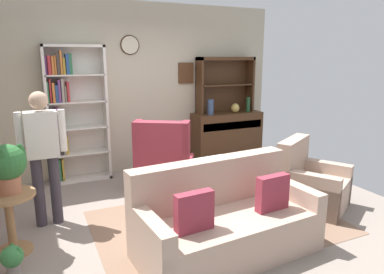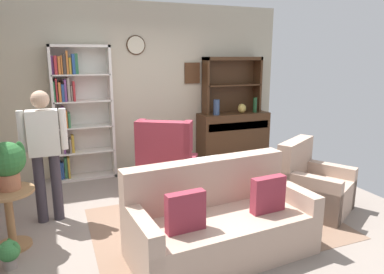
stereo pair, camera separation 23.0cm
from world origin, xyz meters
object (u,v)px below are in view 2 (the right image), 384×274
Objects in this scene: bookshelf at (78,111)px; vase_tall at (216,107)px; vase_round at (242,108)px; couch_floral at (219,223)px; sideboard at (233,135)px; bottle_wine at (255,105)px; person_reading at (45,147)px; armchair_floral at (313,188)px; plant_stand at (9,213)px; potted_plant_large at (7,162)px; book_stack at (211,182)px; wingback_chair at (167,163)px; coffee_table at (204,189)px; potted_plant_small at (9,252)px; sideboard_hutch at (232,77)px.

vase_tall is (2.32, -0.16, -0.04)m from bookshelf.
couch_floral is (-1.75, -2.66, -0.69)m from vase_round.
vase_round is 3.26m from couch_floral.
vase_round reaches higher than sideboard.
vase_round is 0.62× the size of bottle_wine.
bookshelf is 1.35× the size of person_reading.
armchair_floral is at bearing -81.30° from vase_tall.
person_reading is (-3.19, -1.35, 0.40)m from sideboard.
potted_plant_large reaches higher than plant_stand.
book_stack is at bearing -5.10° from potted_plant_large.
wingback_chair is at bearing -38.82° from bookshelf.
vase_tall is at bearing -168.37° from sideboard.
potted_plant_large is (-1.91, 0.89, 0.60)m from couch_floral.
person_reading is 1.95× the size of coffee_table.
vase_round is at bearing 25.99° from plant_stand.
plant_stand is at bearing -154.01° from vase_round.
plant_stand reaches higher than potted_plant_small.
potted_plant_small is (0.01, -0.40, -0.22)m from plant_stand.
vase_round is (0.13, -0.07, 0.50)m from sideboard.
vase_tall is at bearing 24.44° from person_reading.
sideboard_hutch reaches higher than vase_round.
sideboard is 1.24× the size of armchair_floral.
coffee_table is at bearing -2.74° from potted_plant_large.
sideboard is at bearing 27.53° from potted_plant_large.
bookshelf is at bearing 141.18° from wingback_chair.
armchair_floral is 2.06m from wingback_chair.
plant_stand is at bearing -113.55° from bookshelf.
book_stack is (1.33, -2.11, -0.62)m from bookshelf.
person_reading reaches higher than potted_plant_small.
sideboard is 2.66× the size of potted_plant_large.
sideboard is 4.02m from plant_stand.
sideboard_hutch is (0.00, 0.11, 1.05)m from sideboard.
potted_plant_small is at bearing -149.09° from vase_round.
armchair_floral is (-0.06, -2.26, -0.22)m from sideboard.
potted_plant_large is at bearing -153.26° from wingback_chair.
sideboard is 2.09× the size of plant_stand.
bookshelf is 2.75m from sideboard_hutch.
sideboard is at bearing 167.11° from bottle_wine.
potted_plant_small is at bearing -145.27° from vase_tall.
sideboard reaches higher than coffee_table.
sideboard is at bearing 22.98° from person_reading.
sideboard_hutch is at bearing 29.02° from plant_stand.
bookshelf is 7.76× the size of vase_tall.
bottle_wine is (0.26, -0.02, 0.05)m from vase_round.
potted_plant_small is at bearing -179.82° from armchair_floral.
coffee_table reaches higher than potted_plant_small.
potted_plant_small is at bearing -109.58° from bookshelf.
book_stack is at bearing 170.25° from armchair_floral.
couch_floral is at bearing -108.46° from book_stack.
bottle_wine reaches higher than vase_round.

